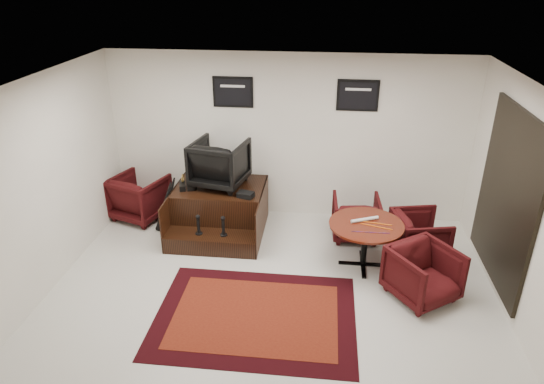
{
  "coord_description": "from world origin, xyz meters",
  "views": [
    {
      "loc": [
        0.6,
        -5.18,
        4.02
      ],
      "look_at": [
        -0.08,
        0.9,
        1.14
      ],
      "focal_mm": 32.0,
      "sensor_mm": 36.0,
      "label": 1
    }
  ],
  "objects": [
    {
      "name": "area_rug",
      "position": [
        -0.15,
        -0.38,
        0.01
      ],
      "size": [
        2.51,
        1.88,
        0.01
      ],
      "color": "black",
      "rests_on": "ground"
    },
    {
      "name": "table_chair_back",
      "position": [
        1.17,
        1.78,
        0.38
      ],
      "size": [
        0.76,
        0.71,
        0.75
      ],
      "primitive_type": "imported",
      "rotation": [
        0.0,
        0.0,
        3.18
      ],
      "color": "black",
      "rests_on": "ground"
    },
    {
      "name": "umbrella_hooked",
      "position": [
        -1.91,
        1.77,
        0.47
      ],
      "size": [
        0.35,
        0.13,
        0.93
      ],
      "primitive_type": null,
      "color": "black",
      "rests_on": "ground"
    },
    {
      "name": "ground",
      "position": [
        0.0,
        0.0,
        0.0
      ],
      "size": [
        6.0,
        6.0,
        0.0
      ],
      "primitive_type": "plane",
      "color": "beige",
      "rests_on": "ground"
    },
    {
      "name": "table_chair_window",
      "position": [
        2.09,
        1.31,
        0.38
      ],
      "size": [
        0.83,
        0.87,
        0.76
      ],
      "primitive_type": "imported",
      "rotation": [
        0.0,
        0.0,
        1.78
      ],
      "color": "black",
      "rests_on": "ground"
    },
    {
      "name": "armchair_side",
      "position": [
        -2.52,
        2.04,
        0.43
      ],
      "size": [
        1.04,
        1.0,
        0.85
      ],
      "primitive_type": "imported",
      "rotation": [
        0.0,
        0.0,
        2.8
      ],
      "color": "black",
      "rests_on": "ground"
    },
    {
      "name": "room_shell",
      "position": [
        0.41,
        0.12,
        1.79
      ],
      "size": [
        6.02,
        5.02,
        2.81
      ],
      "color": "beige",
      "rests_on": "ground"
    },
    {
      "name": "paper_roll",
      "position": [
        1.24,
        1.02,
        0.72
      ],
      "size": [
        0.4,
        0.22,
        0.05
      ],
      "primitive_type": "cylinder",
      "rotation": [
        0.0,
        1.57,
        0.42
      ],
      "color": "silver",
      "rests_on": "meeting_table"
    },
    {
      "name": "table_clutter",
      "position": [
        1.36,
        0.85,
        0.7
      ],
      "size": [
        0.57,
        0.32,
        0.01
      ],
      "color": "orange",
      "rests_on": "meeting_table"
    },
    {
      "name": "shine_chair",
      "position": [
        -1.05,
        1.91,
        1.17
      ],
      "size": [
        0.95,
        0.91,
        0.83
      ],
      "primitive_type": "imported",
      "rotation": [
        0.0,
        0.0,
        2.94
      ],
      "color": "black",
      "rests_on": "shine_podium"
    },
    {
      "name": "table_chair_corner",
      "position": [
        1.97,
        0.27,
        0.4
      ],
      "size": [
        1.05,
        1.04,
        0.8
      ],
      "primitive_type": "imported",
      "rotation": [
        0.0,
        0.0,
        0.61
      ],
      "color": "black",
      "rests_on": "ground"
    },
    {
      "name": "shine_podium",
      "position": [
        -1.05,
        1.76,
        0.35
      ],
      "size": [
        1.46,
        1.5,
        0.75
      ],
      "color": "black",
      "rests_on": "ground"
    },
    {
      "name": "shoes_pair",
      "position": [
        -1.56,
        1.71,
        0.8
      ],
      "size": [
        0.28,
        0.31,
        0.09
      ],
      "color": "black",
      "rests_on": "shine_podium"
    },
    {
      "name": "meeting_table",
      "position": [
        1.26,
        0.94,
        0.61
      ],
      "size": [
        1.06,
        1.06,
        0.69
      ],
      "color": "#3F1409",
      "rests_on": "ground"
    },
    {
      "name": "umbrella_black",
      "position": [
        -1.93,
        1.61,
        0.46
      ],
      "size": [
        0.34,
        0.13,
        0.92
      ],
      "primitive_type": null,
      "color": "black",
      "rests_on": "ground"
    },
    {
      "name": "polish_kit",
      "position": [
        -0.56,
        1.49,
        0.79
      ],
      "size": [
        0.28,
        0.23,
        0.08
      ],
      "primitive_type": "cube",
      "rotation": [
        0.0,
        0.0,
        -0.3
      ],
      "color": "black",
      "rests_on": "shine_podium"
    }
  ]
}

